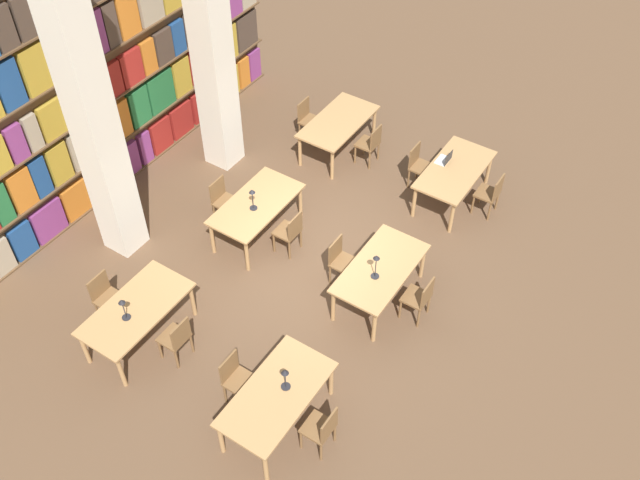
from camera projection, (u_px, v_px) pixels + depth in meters
ground_plane at (314, 264)px, 12.73m from camera, size 40.00×40.00×0.00m
bookshelf_bank at (100, 56)px, 12.48m from camera, size 8.77×0.35×5.50m
pillar_left at (89, 107)px, 10.94m from camera, size 0.58×0.58×6.00m
pillar_center at (209, 27)px, 12.61m from camera, size 0.58×0.58×6.00m
reading_table_0 at (277, 396)px, 10.06m from camera, size 1.81×0.93×0.76m
chair_0 at (322, 429)px, 9.92m from camera, size 0.42×0.40×0.90m
chair_1 at (237, 378)px, 10.49m from camera, size 0.42×0.40×0.90m
desk_lamp_0 at (285, 376)px, 9.87m from camera, size 0.14×0.14×0.41m
reading_table_1 at (380, 271)px, 11.71m from camera, size 1.81×0.93×0.76m
chair_2 at (420, 298)px, 11.55m from camera, size 0.42×0.40×0.90m
chair_3 at (341, 260)px, 12.12m from camera, size 0.42×0.40×0.90m
desk_lamp_1 at (376, 263)px, 11.27m from camera, size 0.14×0.14×0.50m
reading_table_2 at (455, 172)px, 13.43m from camera, size 1.81×0.93×0.76m
chair_4 at (490, 193)px, 13.30m from camera, size 0.42×0.40×0.90m
chair_5 at (419, 165)px, 13.87m from camera, size 0.42×0.40×0.90m
laptop at (445, 160)px, 13.49m from camera, size 0.32×0.22×0.21m
reading_table_3 at (137, 311)px, 11.12m from camera, size 1.81×0.93×0.76m
chair_6 at (177, 338)px, 11.00m from camera, size 0.42×0.40×0.90m
chair_7 at (106, 297)px, 11.57m from camera, size 0.42×0.40×0.90m
desk_lamp_2 at (123, 306)px, 10.72m from camera, size 0.14×0.14×0.43m
reading_table_4 at (256, 207)px, 12.77m from camera, size 1.81×0.93×0.76m
chair_8 at (290, 231)px, 12.60m from camera, size 0.42×0.40×0.90m
chair_9 at (223, 200)px, 13.17m from camera, size 0.42×0.40×0.90m
desk_lamp_3 at (252, 196)px, 12.40m from camera, size 0.14×0.14×0.45m
reading_table_5 at (338, 124)px, 14.47m from camera, size 1.81×0.93×0.76m
chair_10 at (370, 143)px, 14.33m from camera, size 0.42×0.40×0.90m
chair_11 at (308, 119)px, 14.90m from camera, size 0.42×0.40×0.90m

